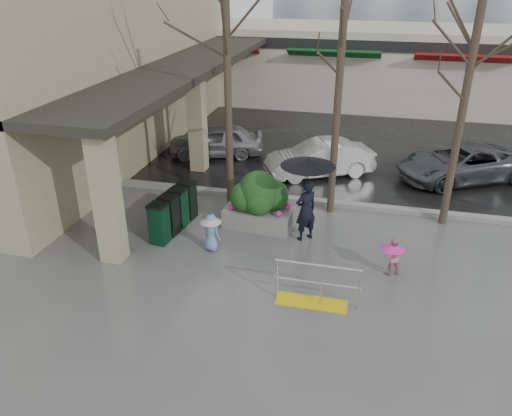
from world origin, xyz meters
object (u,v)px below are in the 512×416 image
at_px(handrail, 315,289).
at_px(tree_midwest, 343,33).
at_px(news_boxes, 174,211).
at_px(tree_west, 227,35).
at_px(car_b, 320,159).
at_px(tree_mideast, 473,52).
at_px(planter, 259,201).
at_px(car_c, 462,163).
at_px(car_a, 216,140).
at_px(woman, 307,189).
at_px(child_pink, 392,254).
at_px(child_blue, 211,229).

distance_m(handrail, tree_midwest, 6.83).
bearing_deg(news_boxes, tree_midwest, 35.41).
bearing_deg(tree_west, car_b, 49.00).
bearing_deg(tree_midwest, car_b, 103.99).
height_order(tree_west, tree_mideast, tree_west).
distance_m(planter, car_c, 7.93).
relative_size(tree_west, car_a, 1.84).
xyz_separation_m(tree_mideast, woman, (-3.80, -1.92, -3.37)).
relative_size(tree_west, woman, 2.86).
distance_m(tree_west, child_pink, 7.44).
relative_size(tree_midwest, car_c, 1.54).
distance_m(woman, news_boxes, 3.82).
bearing_deg(tree_west, woman, -35.39).
height_order(news_boxes, car_b, car_b).
bearing_deg(tree_midwest, woman, -104.59).
distance_m(tree_mideast, woman, 5.43).
bearing_deg(car_c, tree_west, -92.03).
relative_size(handrail, news_boxes, 0.90).
distance_m(tree_midwest, child_pink, 5.91).
bearing_deg(child_pink, car_a, -70.58).
xyz_separation_m(tree_mideast, child_pink, (-1.50, -3.14, -4.30)).
relative_size(child_blue, car_c, 0.23).
distance_m(handrail, news_boxes, 5.04).
bearing_deg(child_blue, news_boxes, -9.53).
height_order(handrail, child_blue, child_blue).
distance_m(planter, car_b, 4.51).
bearing_deg(tree_mideast, child_blue, -153.11).
bearing_deg(tree_midwest, tree_west, -180.00).
bearing_deg(tree_midwest, tree_mideast, -0.00).
bearing_deg(tree_mideast, news_boxes, -163.21).
xyz_separation_m(planter, car_a, (-3.05, 5.45, -0.18)).
bearing_deg(planter, news_boxes, -161.23).
height_order(tree_mideast, car_c, tree_mideast).
distance_m(woman, child_pink, 2.77).
bearing_deg(tree_mideast, tree_midwest, 180.00).
relative_size(handrail, child_pink, 1.99).
distance_m(news_boxes, car_a, 6.27).
height_order(news_boxes, car_c, car_c).
bearing_deg(car_c, news_boxes, -83.04).
xyz_separation_m(car_a, car_c, (9.13, -0.36, 0.00)).
height_order(tree_west, car_b, tree_west).
height_order(handrail, news_boxes, news_boxes).
bearing_deg(child_blue, child_pink, -158.99).
bearing_deg(handrail, tree_mideast, 56.81).
height_order(tree_midwest, car_b, tree_midwest).
distance_m(car_a, car_c, 9.13).
bearing_deg(tree_midwest, child_blue, -132.18).
distance_m(woman, car_b, 4.86).
bearing_deg(tree_west, child_blue, -82.75).
xyz_separation_m(tree_midwest, car_a, (-4.95, 3.97, -4.60)).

